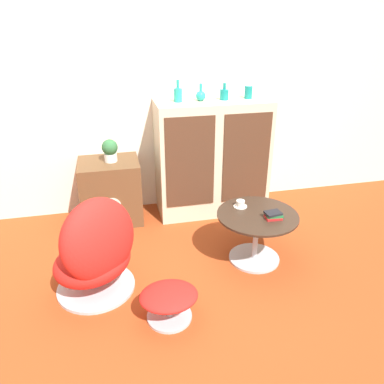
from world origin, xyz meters
name	(u,v)px	position (x,y,z in m)	size (l,w,h in m)	color
ground_plane	(181,288)	(0.00, 0.00, 0.00)	(12.00, 12.00, 0.00)	#9E3D19
wall_back	(149,83)	(0.00, 1.49, 1.30)	(6.40, 0.06, 2.60)	silver
sideboard	(212,158)	(0.57, 1.22, 0.58)	(1.12, 0.49, 1.16)	beige
tv_console	(111,191)	(-0.46, 1.23, 0.31)	(0.58, 0.49, 0.63)	brown
egg_chair	(96,252)	(-0.60, 0.11, 0.36)	(0.80, 0.79, 0.80)	#B7B7BC
ottoman	(169,299)	(-0.14, -0.28, 0.16)	(0.40, 0.34, 0.23)	#B7B7BC
coffee_table	(256,230)	(0.69, 0.24, 0.29)	(0.66, 0.66, 0.44)	#B7B7BC
vase_leftmost	(178,94)	(0.23, 1.22, 1.23)	(0.08, 0.08, 0.20)	teal
vase_inner_left	(201,95)	(0.45, 1.22, 1.22)	(0.09, 0.09, 0.16)	teal
vase_inner_right	(224,94)	(0.68, 1.22, 1.22)	(0.08, 0.08, 0.16)	#147A75
vase_rightmost	(248,92)	(0.93, 1.22, 1.22)	(0.08, 0.08, 0.12)	#147A75
potted_plant	(110,150)	(-0.43, 1.23, 0.74)	(0.15, 0.15, 0.22)	silver
teacup	(240,204)	(0.59, 0.40, 0.46)	(0.12, 0.12, 0.06)	silver
book_stack	(273,215)	(0.78, 0.15, 0.47)	(0.14, 0.11, 0.05)	red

